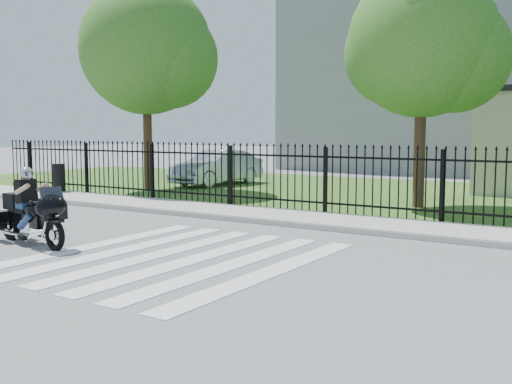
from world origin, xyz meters
The scene contains 12 objects.
ground centered at (0.00, 0.00, 0.00)m, with size 120.00×120.00×0.00m, color slate.
crosswalk centered at (0.00, 0.00, 0.01)m, with size 5.00×5.50×0.01m, color silver, non-canonical shape.
sidewalk centered at (0.00, 5.00, 0.06)m, with size 40.00×2.00×0.12m, color #ADAAA3.
curb centered at (0.00, 4.00, 0.06)m, with size 40.00×0.12×0.12m, color #ADAAA3.
grass_strip centered at (0.00, 12.00, 0.01)m, with size 40.00×12.00×0.02m, color #345D20.
iron_fence centered at (0.00, 6.00, 0.90)m, with size 26.00×0.04×1.80m.
tree_left centered at (-8.50, 8.50, 5.17)m, with size 4.80×4.80×7.58m.
tree_mid centered at (1.50, 9.00, 4.67)m, with size 4.20×4.20×6.78m.
building_tall centered at (-3.00, 26.00, 6.00)m, with size 15.00×10.00×12.00m, color gray.
motorcycle_rider centered at (-3.20, -0.58, 0.64)m, with size 2.35×0.98×1.56m.
parked_car centered at (-7.54, 11.47, 0.72)m, with size 1.47×4.22×1.39m, color #96A4BC.
litter_bin centered at (-10.06, 5.70, 0.60)m, with size 0.42×0.42×0.95m, color black.
Camera 1 is at (6.84, -7.95, 2.26)m, focal length 42.00 mm.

